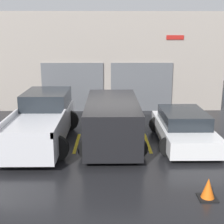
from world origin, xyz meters
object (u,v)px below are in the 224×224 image
pickup_truck (42,120)px  sedan_side (112,120)px  traffic_cone (208,189)px  sedan_white (183,128)px

pickup_truck → sedan_side: (2.71, -0.31, 0.07)m
traffic_cone → sedan_side: bearing=119.7°
pickup_truck → traffic_cone: pickup_truck is taller
sedan_white → pickup_truck: bearing=177.0°
pickup_truck → traffic_cone: size_ratio=9.86×
sedan_white → traffic_cone: 4.21m
sedan_side → traffic_cone: 4.84m
pickup_truck → sedan_white: (5.42, -0.29, -0.24)m
pickup_truck → sedan_side: pickup_truck is taller
sedan_white → traffic_cone: (-0.33, -4.19, -0.33)m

